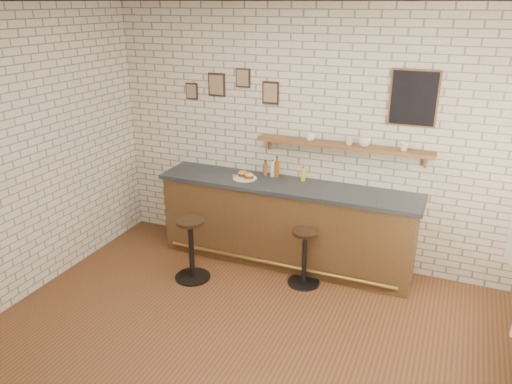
# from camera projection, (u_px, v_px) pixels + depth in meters

# --- Properties ---
(ground) EXTENTS (5.00, 5.00, 0.00)m
(ground) POSITION_uv_depth(u_px,v_px,m) (241.00, 347.00, 4.62)
(ground) COLOR brown
(ground) RESTS_ON ground
(bar_counter) EXTENTS (3.10, 0.65, 1.01)m
(bar_counter) POSITION_uv_depth(u_px,v_px,m) (286.00, 223.00, 5.97)
(bar_counter) COLOR #533A1E
(bar_counter) RESTS_ON ground
(sandwich_plate) EXTENTS (0.28, 0.28, 0.01)m
(sandwich_plate) POSITION_uv_depth(u_px,v_px,m) (245.00, 178.00, 5.96)
(sandwich_plate) COLOR white
(sandwich_plate) RESTS_ON bar_counter
(ciabatta_sandwich) EXTENTS (0.24, 0.17, 0.07)m
(ciabatta_sandwich) POSITION_uv_depth(u_px,v_px,m) (246.00, 175.00, 5.94)
(ciabatta_sandwich) COLOR #DDB05A
(ciabatta_sandwich) RESTS_ON sandwich_plate
(potato_chips) EXTENTS (0.27, 0.18, 0.00)m
(potato_chips) POSITION_uv_depth(u_px,v_px,m) (243.00, 177.00, 5.96)
(potato_chips) COLOR #F0A954
(potato_chips) RESTS_ON sandwich_plate
(bitters_bottle_brown) EXTENTS (0.06, 0.06, 0.19)m
(bitters_bottle_brown) POSITION_uv_depth(u_px,v_px,m) (265.00, 169.00, 6.05)
(bitters_bottle_brown) COLOR brown
(bitters_bottle_brown) RESTS_ON bar_counter
(bitters_bottle_white) EXTENTS (0.05, 0.05, 0.21)m
(bitters_bottle_white) POSITION_uv_depth(u_px,v_px,m) (273.00, 170.00, 6.01)
(bitters_bottle_white) COLOR white
(bitters_bottle_white) RESTS_ON bar_counter
(bitters_bottle_amber) EXTENTS (0.06, 0.06, 0.26)m
(bitters_bottle_amber) POSITION_uv_depth(u_px,v_px,m) (277.00, 169.00, 5.98)
(bitters_bottle_amber) COLOR brown
(bitters_bottle_amber) RESTS_ON bar_counter
(condiment_bottle_yellow) EXTENTS (0.05, 0.05, 0.17)m
(condiment_bottle_yellow) POSITION_uv_depth(u_px,v_px,m) (303.00, 175.00, 5.87)
(condiment_bottle_yellow) COLOR yellow
(condiment_bottle_yellow) RESTS_ON bar_counter
(bar_stool_left) EXTENTS (0.41, 0.41, 0.73)m
(bar_stool_left) POSITION_uv_depth(u_px,v_px,m) (191.00, 247.00, 5.64)
(bar_stool_left) COLOR black
(bar_stool_left) RESTS_ON ground
(bar_stool_right) EXTENTS (0.37, 0.37, 0.66)m
(bar_stool_right) POSITION_uv_depth(u_px,v_px,m) (304.00, 256.00, 5.54)
(bar_stool_right) COLOR black
(bar_stool_right) RESTS_ON ground
(wall_shelf) EXTENTS (2.00, 0.18, 0.18)m
(wall_shelf) POSITION_uv_depth(u_px,v_px,m) (342.00, 146.00, 5.58)
(wall_shelf) COLOR brown
(wall_shelf) RESTS_ON ground
(shelf_cup_a) EXTENTS (0.14, 0.14, 0.09)m
(shelf_cup_a) POSITION_uv_depth(u_px,v_px,m) (311.00, 137.00, 5.69)
(shelf_cup_a) COLOR white
(shelf_cup_a) RESTS_ON wall_shelf
(shelf_cup_b) EXTENTS (0.14, 0.14, 0.09)m
(shelf_cup_b) POSITION_uv_depth(u_px,v_px,m) (349.00, 141.00, 5.53)
(shelf_cup_b) COLOR white
(shelf_cup_b) RESTS_ON wall_shelf
(shelf_cup_c) EXTENTS (0.18, 0.18, 0.11)m
(shelf_cup_c) POSITION_uv_depth(u_px,v_px,m) (364.00, 142.00, 5.47)
(shelf_cup_c) COLOR white
(shelf_cup_c) RESTS_ON wall_shelf
(shelf_cup_d) EXTENTS (0.11, 0.11, 0.09)m
(shelf_cup_d) POSITION_uv_depth(u_px,v_px,m) (404.00, 147.00, 5.32)
(shelf_cup_d) COLOR white
(shelf_cup_d) RESTS_ON wall_shelf
(back_wall_decor) EXTENTS (2.96, 0.02, 0.56)m
(back_wall_decor) POSITION_uv_depth(u_px,v_px,m) (332.00, 93.00, 5.51)
(back_wall_decor) COLOR black
(back_wall_decor) RESTS_ON ground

